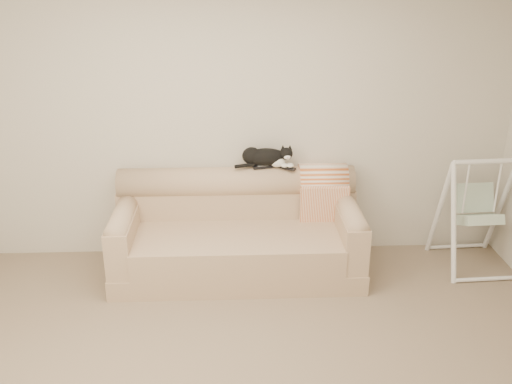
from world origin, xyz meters
TOP-DOWN VIEW (x-y plane):
  - room_shell at (0.00, 0.00)m, footprint 5.04×4.04m
  - sofa at (-0.03, 1.62)m, footprint 2.20×0.93m
  - remote_a at (0.21, 1.85)m, footprint 0.19×0.08m
  - remote_b at (0.43, 1.82)m, footprint 0.16×0.14m
  - tuxedo_cat at (0.23, 1.86)m, footprint 0.54×0.21m
  - throw_blanket at (0.76, 1.84)m, footprint 0.44×0.38m
  - baby_swing at (2.15, 1.61)m, footprint 0.67×0.71m

SIDE VIEW (x-z plane):
  - sofa at x=-0.03m, z-range -0.10..0.80m
  - baby_swing at x=2.15m, z-range 0.00..1.04m
  - throw_blanket at x=0.76m, z-range 0.44..1.01m
  - remote_b at x=0.43m, z-range 0.90..0.92m
  - remote_a at x=0.21m, z-range 0.90..0.92m
  - tuxedo_cat at x=0.23m, z-range 0.89..1.10m
  - room_shell at x=0.00m, z-range 0.23..2.83m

